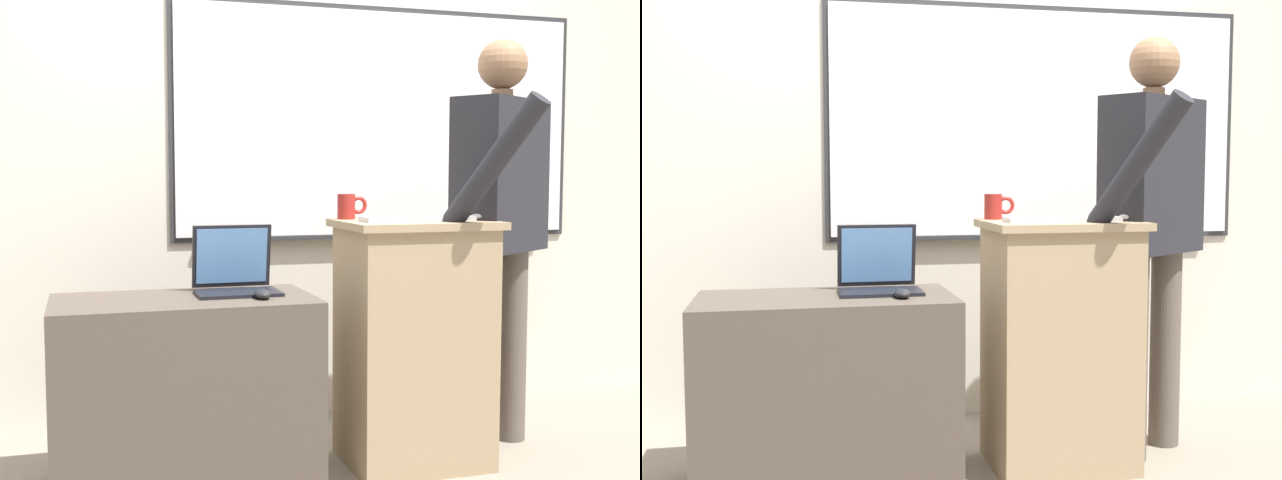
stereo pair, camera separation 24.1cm
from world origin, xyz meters
The scene contains 9 objects.
back_wall centered at (0.02, 1.22, 1.47)m, with size 6.40×0.17×2.94m.
lectern_podium centered at (0.34, 0.41, 0.50)m, with size 0.60×0.46×0.99m.
side_desk centered at (-0.58, 0.40, 0.36)m, with size 0.95×0.52×0.72m.
person_presenter centered at (0.76, 0.47, 1.01)m, with size 0.64×0.76×1.73m.
laptop centered at (-0.37, 0.50, 0.79)m, with size 0.31×0.25×0.26m.
wireless_keyboard centered at (0.33, 0.35, 1.00)m, with size 0.45×0.12×0.02m.
computer_mouse_by_laptop centered at (-0.30, 0.30, 0.73)m, with size 0.06×0.10×0.03m.
computer_mouse_by_keyboard centered at (0.59, 0.36, 1.00)m, with size 0.06×0.10×0.03m.
coffee_mug centered at (0.12, 0.57, 1.04)m, with size 0.13×0.07×0.10m.
Camera 1 is at (-0.94, -2.54, 1.17)m, focal length 45.00 mm.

